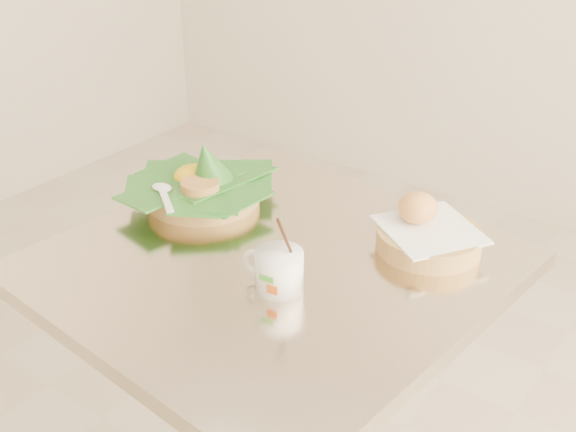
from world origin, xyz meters
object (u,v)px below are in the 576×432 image
Objects in this scene: cafe_table at (273,362)px; coffee_mug at (278,269)px; bread_basket at (427,233)px; rice_basket at (202,184)px.

coffee_mug is (0.06, -0.06, 0.26)m from cafe_table.
bread_basket reaches higher than cafe_table.
cafe_table is 0.37m from bread_basket.
cafe_table is at bearing -135.09° from bread_basket.
coffee_mug reaches higher than cafe_table.
rice_basket is at bearing 158.09° from cafe_table.
rice_basket is at bearing 152.01° from coffee_mug.
coffee_mug is at bearing -46.77° from cafe_table.
cafe_table is 2.77× the size of rice_basket.
cafe_table is 0.27m from coffee_mug.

